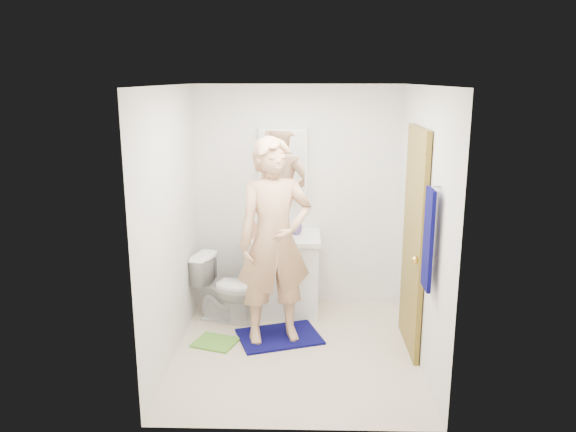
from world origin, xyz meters
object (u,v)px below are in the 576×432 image
(towel, at_px, (428,239))
(toothbrush_cup, at_px, (296,229))
(medicine_cabinet, at_px, (283,161))
(man, at_px, (275,242))
(toilet, at_px, (228,288))
(soap_dispenser, at_px, (253,228))
(vanity_cabinet, at_px, (283,276))

(towel, height_order, toothbrush_cup, towel)
(medicine_cabinet, bearing_deg, toothbrush_cup, -49.63)
(man, bearing_deg, toilet, 122.04)
(soap_dispenser, xyz_separation_m, toothbrush_cup, (0.44, 0.15, -0.05))
(towel, distance_m, soap_dispenser, 2.06)
(vanity_cabinet, height_order, toilet, vanity_cabinet)
(medicine_cabinet, height_order, soap_dispenser, medicine_cabinet)
(toilet, bearing_deg, soap_dispenser, -45.86)
(toilet, height_order, toothbrush_cup, toothbrush_cup)
(towel, height_order, toilet, towel)
(vanity_cabinet, height_order, towel, towel)
(toilet, bearing_deg, man, -116.66)
(towel, bearing_deg, toothbrush_cup, 123.94)
(soap_dispenser, xyz_separation_m, man, (0.25, -0.61, 0.03))
(toilet, xyz_separation_m, soap_dispenser, (0.26, 0.14, 0.61))
(medicine_cabinet, height_order, toilet, medicine_cabinet)
(medicine_cabinet, xyz_separation_m, man, (-0.05, -0.92, -0.61))
(towel, relative_size, toothbrush_cup, 5.99)
(toothbrush_cup, bearing_deg, vanity_cabinet, -156.35)
(vanity_cabinet, xyz_separation_m, man, (-0.05, -0.69, 0.59))
(soap_dispenser, bearing_deg, medicine_cabinet, 45.99)
(medicine_cabinet, bearing_deg, vanity_cabinet, -90.00)
(toilet, bearing_deg, vanity_cabinet, -52.42)
(vanity_cabinet, relative_size, toothbrush_cup, 5.99)
(soap_dispenser, bearing_deg, toothbrush_cup, 18.44)
(medicine_cabinet, relative_size, towel, 0.87)
(medicine_cabinet, xyz_separation_m, toilet, (-0.56, -0.45, -1.25))
(medicine_cabinet, distance_m, towel, 2.11)
(vanity_cabinet, bearing_deg, towel, -51.53)
(medicine_cabinet, distance_m, toothbrush_cup, 0.73)
(vanity_cabinet, xyz_separation_m, towel, (1.18, -1.48, 0.85))
(toothbrush_cup, relative_size, man, 0.07)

